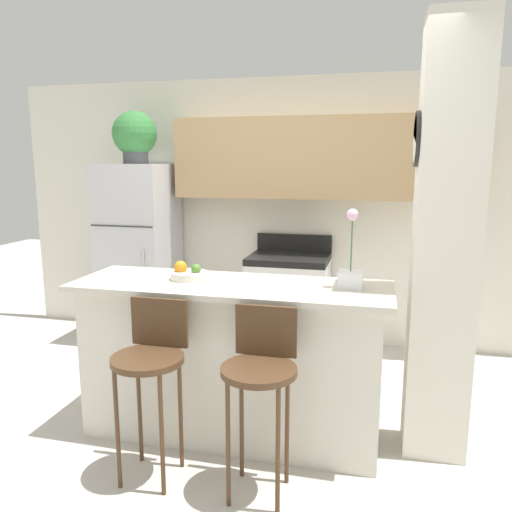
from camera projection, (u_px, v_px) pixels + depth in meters
ground_plane at (232, 434)px, 3.28m from camera, size 14.00×14.00×0.00m
wall_back at (299, 190)px, 4.74m from camera, size 5.60×0.38×2.55m
pillar_right at (445, 246)px, 2.89m from camera, size 0.38×0.32×2.55m
counter_bar at (231, 360)px, 3.18m from camera, size 1.98×0.64×1.02m
refrigerator at (140, 254)px, 4.92m from camera, size 0.65×0.69×1.74m
stove_range at (289, 302)px, 4.69m from camera, size 0.73×0.60×1.07m
bar_stool_left at (151, 360)px, 2.75m from camera, size 0.40×0.40×1.00m
bar_stool_right at (261, 371)px, 2.60m from camera, size 0.40×0.40×1.00m
potted_plant_on_fridge at (135, 136)px, 4.71m from camera, size 0.42×0.42×0.49m
orchid_vase at (351, 270)px, 2.96m from camera, size 0.14×0.14×0.47m
fruit_bowl at (188, 274)px, 3.20m from camera, size 0.23×0.23×0.12m
trash_bin at (184, 332)px, 4.69m from camera, size 0.28×0.28×0.38m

